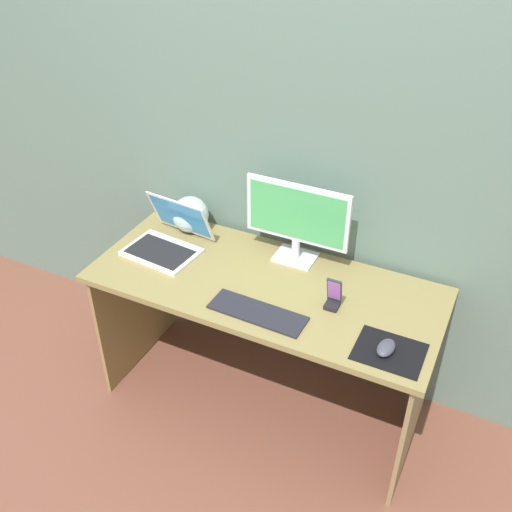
# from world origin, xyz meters

# --- Properties ---
(ground_plane) EXTENTS (8.00, 8.00, 0.00)m
(ground_plane) POSITION_xyz_m (0.00, 0.00, 0.00)
(ground_plane) COLOR brown
(wall_back) EXTENTS (6.00, 0.04, 2.50)m
(wall_back) POSITION_xyz_m (0.00, 0.36, 1.25)
(wall_back) COLOR slate
(wall_back) RESTS_ON ground_plane
(desk) EXTENTS (1.49, 0.63, 0.72)m
(desk) POSITION_xyz_m (0.00, 0.00, 0.57)
(desk) COLOR olive
(desk) RESTS_ON ground_plane
(monitor) EXTENTS (0.47, 0.14, 0.37)m
(monitor) POSITION_xyz_m (0.05, 0.22, 0.92)
(monitor) COLOR silver
(monitor) RESTS_ON desk
(laptop) EXTENTS (0.35, 0.34, 0.22)m
(laptop) POSITION_xyz_m (-0.50, 0.04, 0.76)
(laptop) COLOR white
(laptop) RESTS_ON desk
(fishbowl) EXTENTS (0.17, 0.17, 0.17)m
(fishbowl) POSITION_xyz_m (-0.49, 0.22, 0.80)
(fishbowl) COLOR silver
(fishbowl) RESTS_ON desk
(keyboard_external) EXTENTS (0.40, 0.14, 0.01)m
(keyboard_external) POSITION_xyz_m (0.06, -0.19, 0.72)
(keyboard_external) COLOR #23222C
(keyboard_external) RESTS_ON desk
(mousepad) EXTENTS (0.25, 0.20, 0.00)m
(mousepad) POSITION_xyz_m (0.58, -0.17, 0.72)
(mousepad) COLOR black
(mousepad) RESTS_ON desk
(mouse) EXTENTS (0.07, 0.11, 0.04)m
(mouse) POSITION_xyz_m (0.57, -0.18, 0.74)
(mouse) COLOR #403F4E
(mouse) RESTS_ON mousepad
(phone_in_dock) EXTENTS (0.06, 0.06, 0.14)m
(phone_in_dock) POSITION_xyz_m (0.31, -0.02, 0.76)
(phone_in_dock) COLOR black
(phone_in_dock) RESTS_ON desk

